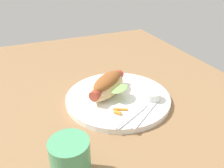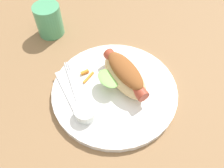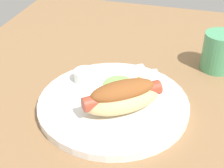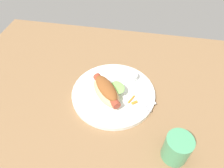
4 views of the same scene
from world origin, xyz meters
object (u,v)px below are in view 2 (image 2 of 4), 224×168
at_px(plate, 115,91).
at_px(fork, 75,88).
at_px(carrot_garnish, 87,74).
at_px(knife, 69,95).
at_px(drinking_cup, 49,20).
at_px(hot_dog, 126,76).
at_px(sauce_ramekin, 85,112).

bearing_deg(plate, fork, 7.49).
bearing_deg(fork, carrot_garnish, -51.03).
bearing_deg(knife, fork, -62.65).
bearing_deg(drinking_cup, carrot_garnish, 130.90).
distance_m(hot_dog, carrot_garnish, 0.10).
relative_size(hot_dog, sauce_ramekin, 3.32).
bearing_deg(knife, sauce_ramekin, -168.27).
bearing_deg(carrot_garnish, fork, 66.34).
height_order(plate, carrot_garnish, carrot_garnish).
height_order(hot_dog, carrot_garnish, hot_dog).
bearing_deg(drinking_cup, plate, 137.83).
bearing_deg(drinking_cup, knife, 115.69).
bearing_deg(plate, carrot_garnish, -23.97).
bearing_deg(knife, hot_dog, -103.23).
distance_m(sauce_ramekin, drinking_cup, 0.31).
bearing_deg(plate, hot_dog, -141.09).
xyz_separation_m(plate, carrot_garnish, (0.07, -0.03, 0.01)).
bearing_deg(drinking_cup, fork, 119.97).
relative_size(fork, knife, 1.01).
xyz_separation_m(carrot_garnish, drinking_cup, (0.14, -0.16, 0.03)).
xyz_separation_m(knife, drinking_cup, (0.11, -0.22, 0.03)).
bearing_deg(fork, hot_dog, -102.29).
bearing_deg(knife, drinking_cup, -9.34).
relative_size(plate, drinking_cup, 3.32).
distance_m(knife, drinking_cup, 0.25).
bearing_deg(drinking_cup, hot_dog, 143.84).
relative_size(hot_dog, carrot_garnish, 4.10).
bearing_deg(hot_dog, sauce_ramekin, 102.84).
distance_m(sauce_ramekin, knife, 0.07).
height_order(plate, fork, fork).
bearing_deg(carrot_garnish, plate, 156.03).
relative_size(fork, carrot_garnish, 4.00).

